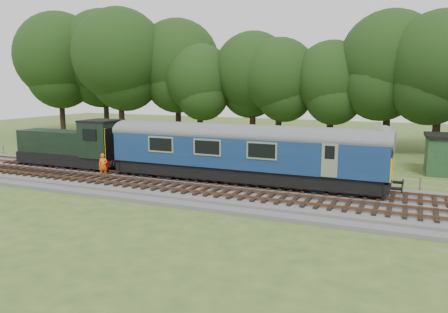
% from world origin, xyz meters
% --- Properties ---
extents(ground, '(120.00, 120.00, 0.00)m').
position_xyz_m(ground, '(0.00, 0.00, 0.00)').
color(ground, '#375820').
rests_on(ground, ground).
extents(ballast, '(70.00, 7.00, 0.35)m').
position_xyz_m(ballast, '(0.00, 0.00, 0.17)').
color(ballast, '#4C4C4F').
rests_on(ballast, ground).
extents(track_north, '(67.20, 2.40, 0.21)m').
position_xyz_m(track_north, '(0.00, 1.40, 0.42)').
color(track_north, black).
rests_on(track_north, ballast).
extents(track_south, '(67.20, 2.40, 0.21)m').
position_xyz_m(track_south, '(0.00, -1.60, 0.42)').
color(track_south, black).
rests_on(track_south, ballast).
extents(fence, '(64.00, 0.12, 1.00)m').
position_xyz_m(fence, '(0.00, 4.50, 0.00)').
color(fence, '#6B6054').
rests_on(fence, ground).
extents(tree_line, '(70.00, 8.00, 18.00)m').
position_xyz_m(tree_line, '(0.00, 22.00, 0.00)').
color(tree_line, black).
rests_on(tree_line, ground).
extents(dmu_railcar, '(18.05, 2.86, 3.88)m').
position_xyz_m(dmu_railcar, '(3.45, 1.40, 2.61)').
color(dmu_railcar, black).
rests_on(dmu_railcar, ground).
extents(shunter_loco, '(8.91, 2.60, 3.38)m').
position_xyz_m(shunter_loco, '(-10.48, 1.40, 1.97)').
color(shunter_loco, black).
rests_on(shunter_loco, ground).
extents(worker, '(0.71, 0.63, 1.63)m').
position_xyz_m(worker, '(-5.97, -0.74, 1.17)').
color(worker, orange).
rests_on(worker, ballast).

